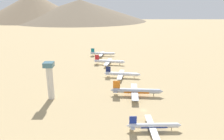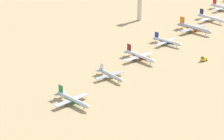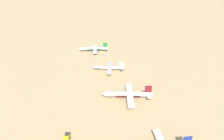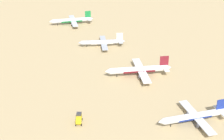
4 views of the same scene
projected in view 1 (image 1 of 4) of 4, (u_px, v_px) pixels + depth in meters
ground_plane at (144, 110)px, 144.96m from camera, size 1973.80×1973.80×0.00m
parked_jet_3 at (153, 126)px, 121.07m from camera, size 32.02×25.93×9.26m
parked_jet_4 at (136, 91)px, 166.92m from camera, size 42.05×34.24×12.12m
parked_jet_5 at (122, 74)px, 208.65m from camera, size 36.80×30.11×10.65m
parked_jet_6 at (109, 61)px, 253.24m from camera, size 39.05×31.98×11.32m
parked_jet_7 at (102, 53)px, 295.18m from camera, size 36.61×29.87×10.56m
control_tower at (50, 79)px, 158.38m from camera, size 7.20×7.20×28.93m
desert_hill_4 at (80, 10)px, 906.30m from camera, size 565.23×565.23×87.28m
desert_hill_5 at (34, 7)px, 896.22m from camera, size 421.09×421.09×114.42m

